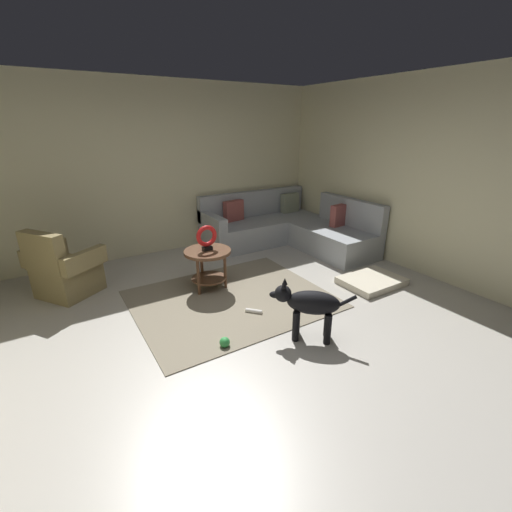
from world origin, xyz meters
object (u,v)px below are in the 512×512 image
object	(u,v)px
torus_sculpture	(207,237)
dog_bed_mat	(372,281)
armchair	(64,271)
dog_toy_rope	(254,311)
dog_toy_ball	(225,342)
dog	(309,305)
side_table	(208,259)
sectional_couch	(288,229)

from	to	relation	value
torus_sculpture	dog_bed_mat	world-z (taller)	torus_sculpture
armchair	dog_toy_rope	bearing A→B (deg)	12.07
armchair	dog_toy_rope	xyz separation A→B (m)	(1.77, -1.65, -0.30)
dog_toy_ball	dog_toy_rope	distance (m)	0.70
torus_sculpture	dog	world-z (taller)	torus_sculpture
armchair	dog	distance (m)	3.07
dog	dog_toy_rope	distance (m)	0.81
torus_sculpture	dog_bed_mat	distance (m)	2.30
side_table	dog	size ratio (longest dim) A/B	0.90
sectional_couch	dog_toy_ball	size ratio (longest dim) A/B	21.87
dog_toy_rope	dog_bed_mat	bearing A→B (deg)	-5.99
torus_sculpture	dog_toy_ball	world-z (taller)	torus_sculpture
sectional_couch	armchair	bearing A→B (deg)	-178.44
sectional_couch	dog_bed_mat	bearing A→B (deg)	-90.36
dog_toy_rope	dog	bearing A→B (deg)	-73.21
sectional_couch	dog_toy_rope	size ratio (longest dim) A/B	11.60
dog_bed_mat	side_table	bearing A→B (deg)	151.52
sectional_couch	side_table	world-z (taller)	sectional_couch
torus_sculpture	dog_bed_mat	bearing A→B (deg)	-28.48
dog_bed_mat	dog	world-z (taller)	dog
side_table	dog_bed_mat	xyz separation A→B (m)	(1.93, -1.05, -0.37)
side_table	dog_bed_mat	world-z (taller)	side_table
torus_sculpture	dog_bed_mat	xyz separation A→B (m)	(1.93, -1.05, -0.67)
armchair	dog_toy_ball	bearing A→B (deg)	-4.67
armchair	side_table	bearing A→B (deg)	28.89
sectional_couch	dog	size ratio (longest dim) A/B	3.39
sectional_couch	armchair	size ratio (longest dim) A/B	2.25
armchair	torus_sculpture	size ratio (longest dim) A/B	3.07
sectional_couch	torus_sculpture	xyz separation A→B (m)	(-1.94, -0.89, 0.42)
dog	dog_bed_mat	bearing A→B (deg)	-29.85
armchair	dog	bearing A→B (deg)	5.25
armchair	dog	size ratio (longest dim) A/B	1.50
dog_toy_ball	side_table	bearing A→B (deg)	71.85
sectional_couch	dog_toy_ball	xyz separation A→B (m)	(-2.36, -2.15, -0.24)
torus_sculpture	armchair	bearing A→B (deg)	153.82
side_table	dog	xyz separation A→B (m)	(0.37, -1.56, -0.04)
armchair	dog_bed_mat	distance (m)	4.00
sectional_couch	dog_bed_mat	xyz separation A→B (m)	(-0.01, -1.93, -0.25)
side_table	dog_toy_ball	xyz separation A→B (m)	(-0.41, -1.26, -0.37)
sectional_couch	torus_sculpture	world-z (taller)	sectional_couch
armchair	torus_sculpture	world-z (taller)	armchair
sectional_couch	dog	bearing A→B (deg)	-122.72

